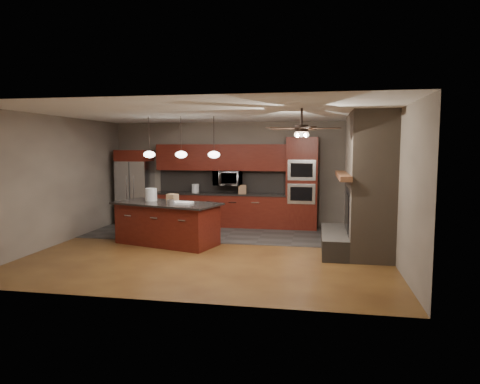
% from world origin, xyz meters
% --- Properties ---
extents(ground, '(7.00, 7.00, 0.00)m').
position_xyz_m(ground, '(0.00, 0.00, 0.00)').
color(ground, brown).
rests_on(ground, ground).
extents(ceiling, '(7.00, 6.00, 0.02)m').
position_xyz_m(ceiling, '(0.00, 0.00, 2.80)').
color(ceiling, white).
rests_on(ceiling, back_wall).
extents(back_wall, '(7.00, 0.02, 2.80)m').
position_xyz_m(back_wall, '(0.00, 3.00, 1.40)').
color(back_wall, gray).
rests_on(back_wall, ground).
extents(right_wall, '(0.02, 6.00, 2.80)m').
position_xyz_m(right_wall, '(3.50, 0.00, 1.40)').
color(right_wall, gray).
rests_on(right_wall, ground).
extents(left_wall, '(0.02, 6.00, 2.80)m').
position_xyz_m(left_wall, '(-3.50, 0.00, 1.40)').
color(left_wall, gray).
rests_on(left_wall, ground).
extents(slate_tile_patch, '(7.00, 2.40, 0.01)m').
position_xyz_m(slate_tile_patch, '(0.00, 1.80, 0.01)').
color(slate_tile_patch, '#383632').
rests_on(slate_tile_patch, ground).
extents(fireplace_column, '(1.30, 2.10, 2.80)m').
position_xyz_m(fireplace_column, '(3.04, 0.40, 1.30)').
color(fireplace_column, '#6F5F4F').
rests_on(fireplace_column, ground).
extents(back_cabinetry, '(3.59, 0.64, 2.20)m').
position_xyz_m(back_cabinetry, '(-0.48, 2.74, 0.89)').
color(back_cabinetry, '#5C1B11').
rests_on(back_cabinetry, ground).
extents(oven_tower, '(0.80, 0.63, 2.38)m').
position_xyz_m(oven_tower, '(1.70, 2.69, 1.19)').
color(oven_tower, '#5C1B11').
rests_on(oven_tower, ground).
extents(microwave, '(0.73, 0.41, 0.50)m').
position_xyz_m(microwave, '(-0.27, 2.75, 1.30)').
color(microwave, silver).
rests_on(microwave, back_cabinetry).
extents(refrigerator, '(0.87, 0.75, 2.05)m').
position_xyz_m(refrigerator, '(-2.87, 2.62, 1.02)').
color(refrigerator, silver).
rests_on(refrigerator, ground).
extents(kitchen_island, '(2.52, 1.66, 0.92)m').
position_xyz_m(kitchen_island, '(-1.14, 0.37, 0.46)').
color(kitchen_island, '#5C1B11').
rests_on(kitchen_island, ground).
extents(white_bucket, '(0.37, 0.37, 0.28)m').
position_xyz_m(white_bucket, '(-1.59, 0.61, 1.06)').
color(white_bucket, silver).
rests_on(white_bucket, kitchen_island).
extents(paint_can, '(0.16, 0.16, 0.10)m').
position_xyz_m(paint_can, '(-0.94, 0.07, 0.97)').
color(paint_can, silver).
rests_on(paint_can, kitchen_island).
extents(paint_tray, '(0.45, 0.34, 0.04)m').
position_xyz_m(paint_tray, '(-0.74, 0.25, 0.94)').
color(paint_tray, white).
rests_on(paint_tray, kitchen_island).
extents(cardboard_box, '(0.29, 0.26, 0.15)m').
position_xyz_m(cardboard_box, '(-1.12, 0.71, 1.00)').
color(cardboard_box, tan).
rests_on(cardboard_box, kitchen_island).
extents(counter_bucket, '(0.25, 0.25, 0.23)m').
position_xyz_m(counter_bucket, '(-1.16, 2.70, 1.01)').
color(counter_bucket, silver).
rests_on(counter_bucket, back_cabinetry).
extents(counter_box, '(0.24, 0.21, 0.23)m').
position_xyz_m(counter_box, '(0.14, 2.65, 1.01)').
color(counter_box, '#956D4D').
rests_on(counter_box, back_cabinetry).
extents(pendant_left, '(0.26, 0.26, 0.92)m').
position_xyz_m(pendant_left, '(-1.65, 0.70, 1.96)').
color(pendant_left, black).
rests_on(pendant_left, ceiling).
extents(pendant_center, '(0.26, 0.26, 0.92)m').
position_xyz_m(pendant_center, '(-0.90, 0.70, 1.96)').
color(pendant_center, black).
rests_on(pendant_center, ceiling).
extents(pendant_right, '(0.26, 0.26, 0.92)m').
position_xyz_m(pendant_right, '(-0.15, 0.70, 1.96)').
color(pendant_right, black).
rests_on(pendant_right, ceiling).
extents(ceiling_fan, '(1.27, 1.33, 0.41)m').
position_xyz_m(ceiling_fan, '(1.80, -0.80, 2.46)').
color(ceiling_fan, black).
rests_on(ceiling_fan, ceiling).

